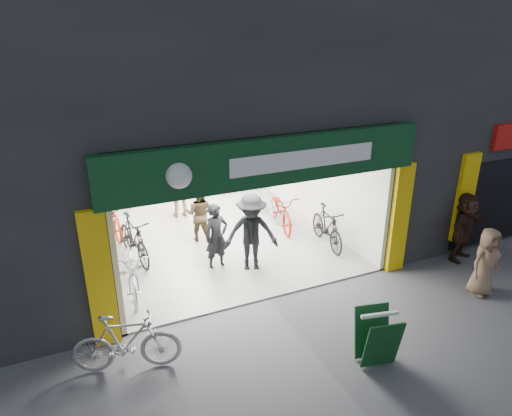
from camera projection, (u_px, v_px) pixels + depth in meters
ground at (268, 299)px, 9.59m from camera, size 60.00×60.00×0.00m
building at (221, 65)px, 12.53m from camera, size 17.00×10.27×8.00m
bike_left_front at (132, 269)px, 9.70m from camera, size 0.91×2.11×1.08m
bike_left_midfront at (134, 239)px, 10.97m from camera, size 0.86×1.97×1.15m
bike_left_midback at (111, 215)px, 12.40m from camera, size 0.94×2.13×1.08m
bike_left_back at (124, 188)px, 14.52m from camera, size 0.62×1.76×1.04m
bike_right_front at (327, 227)px, 11.70m from camera, size 0.75×1.85×1.08m
bike_right_mid at (281, 210)px, 12.80m from camera, size 1.05×2.08×1.04m
bike_right_back at (266, 203)px, 13.41m from camera, size 0.49×1.65×0.99m
parked_bike at (126, 342)px, 7.47m from camera, size 1.85×0.99×1.07m
customer_a at (217, 237)px, 10.54m from camera, size 0.64×0.48×1.61m
customer_b at (200, 214)px, 11.91m from camera, size 0.95×0.90×1.54m
customer_c at (251, 233)px, 10.40m from camera, size 1.38×1.06×1.89m
customer_d at (180, 189)px, 13.29m from camera, size 1.09×0.52×1.80m
pedestrian_near at (485, 262)px, 9.53m from camera, size 0.77×0.52×1.52m
pedestrian_far at (464, 227)px, 10.94m from camera, size 1.67×1.05×1.72m
sandwich_board at (377, 337)px, 7.62m from camera, size 0.74×0.75×0.96m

